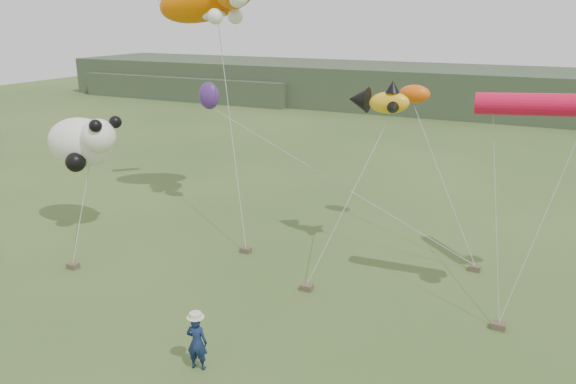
# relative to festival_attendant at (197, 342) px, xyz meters

# --- Properties ---
(ground) EXTENTS (120.00, 120.00, 0.00)m
(ground) POSITION_rel_festival_attendant_xyz_m (0.66, 0.65, -0.76)
(ground) COLOR #385123
(ground) RESTS_ON ground
(headland) EXTENTS (90.00, 13.00, 4.00)m
(headland) POSITION_rel_festival_attendant_xyz_m (-2.45, 45.34, 1.17)
(headland) COLOR #2D3D28
(headland) RESTS_ON ground
(festival_attendant) EXTENTS (0.62, 0.47, 1.51)m
(festival_attendant) POSITION_rel_festival_attendant_xyz_m (0.00, 0.00, 0.00)
(festival_attendant) COLOR #122247
(festival_attendant) RESTS_ON ground
(sandbag_anchors) EXTENTS (14.71, 6.43, 0.20)m
(sandbag_anchors) POSITION_rel_festival_attendant_xyz_m (0.60, 5.97, -0.66)
(sandbag_anchors) COLOR brown
(sandbag_anchors) RESTS_ON ground
(fish_kite) EXTENTS (2.32, 1.58, 1.22)m
(fish_kite) POSITION_rel_festival_attendant_xyz_m (1.81, 8.84, 5.13)
(fish_kite) COLOR yellow
(fish_kite) RESTS_ON ground
(panda_kite) EXTENTS (3.58, 2.31, 2.22)m
(panda_kite) POSITION_rel_festival_attendant_xyz_m (-9.71, 6.27, 3.07)
(panda_kite) COLOR white
(panda_kite) RESTS_ON ground
(misc_kites) EXTENTS (9.77, 2.05, 1.36)m
(misc_kites) POSITION_rel_festival_attendant_xyz_m (-2.34, 11.05, 4.83)
(misc_kites) COLOR #E8570A
(misc_kites) RESTS_ON ground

